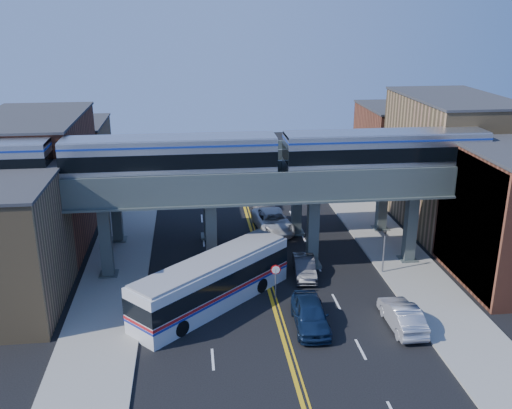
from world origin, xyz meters
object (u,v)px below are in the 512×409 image
traffic_signal (384,246)px  car_lane_c (273,221)px  car_lane_a (310,314)px  car_parked_curb (402,316)px  transit_train (171,158)px  car_lane_b (304,267)px  transit_bus (213,283)px  car_lane_d (261,198)px  stop_sign (276,276)px

traffic_signal → car_lane_c: bearing=125.5°
car_lane_a → car_parked_curb: car_lane_a is taller
transit_train → car_lane_b: bearing=-9.7°
traffic_signal → transit_train: bearing=172.9°
transit_train → traffic_signal: 17.60m
transit_bus → car_lane_a: bearing=-73.0°
car_lane_b → car_lane_d: car_lane_d is taller
traffic_signal → car_lane_a: 10.18m
stop_sign → traffic_signal: traffic_signal is taller
traffic_signal → car_lane_b: (-6.15, 0.31, -1.56)m
car_lane_a → transit_bus: bearing=152.2°
transit_train → transit_bus: 9.68m
transit_bus → car_lane_d: 21.52m
stop_sign → transit_bus: transit_bus is taller
transit_bus → car_lane_c: bearing=23.0°
car_lane_c → car_lane_d: 7.14m
car_lane_d → car_lane_a: bearing=-91.6°
car_lane_b → car_lane_a: bearing=-92.9°
transit_train → car_lane_d: 19.46m
stop_sign → transit_bus: size_ratio=0.23×
car_lane_c → car_lane_d: car_lane_c is taller
transit_bus → transit_train: bearing=73.7°
car_lane_c → stop_sign: bearing=-103.6°
car_lane_a → car_lane_c: (0.03, 17.14, -0.02)m
stop_sign → car_parked_curb: bearing=-32.2°
car_lane_a → car_lane_b: bearing=84.3°
car_lane_b → traffic_signal: bearing=2.5°
car_lane_b → car_lane_d: 16.97m
transit_train → transit_bus: (2.66, -5.42, -7.57)m
stop_sign → traffic_signal: size_ratio=0.64×
car_lane_d → car_parked_curb: size_ratio=1.09×
traffic_signal → car_lane_d: size_ratio=0.75×
transit_train → car_lane_d: bearing=60.5°
car_lane_a → car_parked_curb: size_ratio=1.06×
stop_sign → car_lane_d: (1.50, 20.24, -0.96)m
car_lane_a → car_lane_d: size_ratio=0.97×
transit_bus → car_lane_c: transit_bus is taller
traffic_signal → transit_bus: (-13.37, -3.42, -0.58)m
car_parked_curb → car_lane_d: bearing=-76.7°
transit_train → car_lane_a: size_ratio=8.98×
car_lane_a → car_lane_b: (1.08, 7.35, -0.17)m
car_lane_a → car_lane_c: bearing=92.6°
transit_bus → car_lane_d: size_ratio=2.10×
transit_train → car_parked_curb: transit_train is taller
traffic_signal → car_lane_d: bearing=113.2°
traffic_signal → car_lane_b: bearing=177.1°
traffic_signal → car_parked_curb: 8.02m
traffic_signal → car_lane_c: size_ratio=0.64×
transit_bus → car_parked_curb: transit_bus is taller
car_lane_c → traffic_signal: bearing=-60.7°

